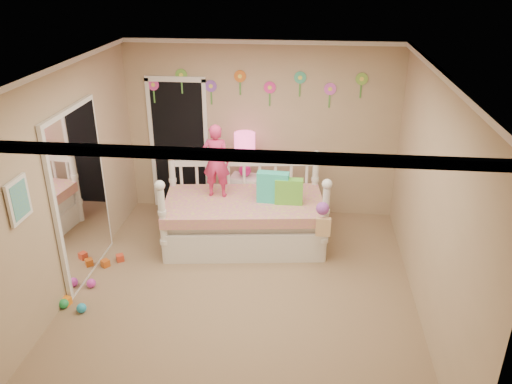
# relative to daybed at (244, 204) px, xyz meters

# --- Properties ---
(floor) EXTENTS (4.00, 4.50, 0.01)m
(floor) POSITION_rel_daybed_xyz_m (0.13, -1.20, -0.59)
(floor) COLOR #7F684C
(floor) RESTS_ON ground
(ceiling) EXTENTS (4.00, 4.50, 0.01)m
(ceiling) POSITION_rel_daybed_xyz_m (0.13, -1.20, 2.01)
(ceiling) COLOR white
(ceiling) RESTS_ON floor
(back_wall) EXTENTS (4.00, 0.01, 2.60)m
(back_wall) POSITION_rel_daybed_xyz_m (0.13, 1.05, 0.71)
(back_wall) COLOR tan
(back_wall) RESTS_ON floor
(left_wall) EXTENTS (0.01, 4.50, 2.60)m
(left_wall) POSITION_rel_daybed_xyz_m (-1.87, -1.20, 0.71)
(left_wall) COLOR tan
(left_wall) RESTS_ON floor
(right_wall) EXTENTS (0.01, 4.50, 2.60)m
(right_wall) POSITION_rel_daybed_xyz_m (2.13, -1.20, 0.71)
(right_wall) COLOR tan
(right_wall) RESTS_ON floor
(crown_molding) EXTENTS (4.00, 4.50, 0.06)m
(crown_molding) POSITION_rel_daybed_xyz_m (0.13, -1.20, 1.98)
(crown_molding) COLOR white
(crown_molding) RESTS_ON ceiling
(daybed) EXTENTS (2.29, 1.43, 1.17)m
(daybed) POSITION_rel_daybed_xyz_m (0.00, 0.00, 0.00)
(daybed) COLOR white
(daybed) RESTS_ON floor
(pillow_turquoise) EXTENTS (0.43, 0.17, 0.42)m
(pillow_turquoise) POSITION_rel_daybed_xyz_m (0.39, -0.02, 0.27)
(pillow_turquoise) COLOR #23B38E
(pillow_turquoise) RESTS_ON daybed
(pillow_lime) EXTENTS (0.37, 0.14, 0.35)m
(pillow_lime) POSITION_rel_daybed_xyz_m (0.60, -0.05, 0.24)
(pillow_lime) COLOR #66C53C
(pillow_lime) RESTS_ON daybed
(child) EXTENTS (0.37, 0.25, 1.01)m
(child) POSITION_rel_daybed_xyz_m (-0.38, 0.10, 0.57)
(child) COLOR #D63069
(child) RESTS_ON daybed
(nightstand) EXTENTS (0.46, 0.38, 0.69)m
(nightstand) POSITION_rel_daybed_xyz_m (-0.08, 0.72, -0.24)
(nightstand) COLOR white
(nightstand) RESTS_ON floor
(table_lamp) EXTENTS (0.30, 0.30, 0.66)m
(table_lamp) POSITION_rel_daybed_xyz_m (-0.08, 0.72, 0.54)
(table_lamp) COLOR #DB1D89
(table_lamp) RESTS_ON nightstand
(closet_doorway) EXTENTS (0.90, 0.04, 2.07)m
(closet_doorway) POSITION_rel_daybed_xyz_m (-1.12, 1.03, 0.45)
(closet_doorway) COLOR black
(closet_doorway) RESTS_ON back_wall
(flower_decals) EXTENTS (3.40, 0.02, 0.50)m
(flower_decals) POSITION_rel_daybed_xyz_m (0.04, 1.04, 1.35)
(flower_decals) COLOR #B2668C
(flower_decals) RESTS_ON back_wall
(mirror_closet) EXTENTS (0.07, 1.30, 2.10)m
(mirror_closet) POSITION_rel_daybed_xyz_m (-1.83, -0.90, 0.46)
(mirror_closet) COLOR white
(mirror_closet) RESTS_ON left_wall
(wall_picture) EXTENTS (0.05, 0.34, 0.42)m
(wall_picture) POSITION_rel_daybed_xyz_m (-1.84, -2.10, 0.96)
(wall_picture) COLOR white
(wall_picture) RESTS_ON left_wall
(hanging_bag) EXTENTS (0.20, 0.16, 0.36)m
(hanging_bag) POSITION_rel_daybed_xyz_m (1.03, -0.61, 0.13)
(hanging_bag) COLOR beige
(hanging_bag) RESTS_ON daybed
(toy_scatter) EXTENTS (0.99, 1.41, 0.11)m
(toy_scatter) POSITION_rel_daybed_xyz_m (-1.62, -1.14, -0.53)
(toy_scatter) COLOR #996666
(toy_scatter) RESTS_ON floor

